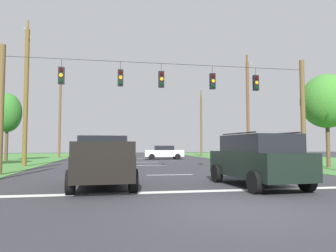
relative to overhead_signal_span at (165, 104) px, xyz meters
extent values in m
plane|color=#333338|center=(0.02, -10.57, -3.98)|extent=(120.00, 120.00, 0.00)
cube|color=white|center=(0.02, -7.42, -3.98)|extent=(15.74, 0.45, 0.01)
cube|color=white|center=(0.02, -1.42, -3.98)|extent=(2.50, 0.15, 0.01)
cube|color=white|center=(0.02, 6.52, -3.98)|extent=(2.50, 0.15, 0.01)
cube|color=white|center=(0.02, 10.99, -3.98)|extent=(2.50, 0.15, 0.01)
cube|color=white|center=(0.02, 18.98, -3.98)|extent=(2.50, 0.15, 0.01)
cylinder|color=brown|center=(-8.90, 0.00, -0.47)|extent=(0.30, 0.30, 7.02)
cylinder|color=brown|center=(8.90, 0.00, -0.47)|extent=(0.30, 0.30, 7.02)
cylinder|color=black|center=(0.00, 0.00, 2.41)|extent=(17.80, 0.02, 0.02)
cylinder|color=black|center=(-5.85, 0.00, 2.17)|extent=(0.02, 0.02, 0.47)
cube|color=black|center=(-5.85, 0.00, 1.46)|extent=(0.32, 0.24, 0.95)
cylinder|color=#310503|center=(-5.85, -0.14, 1.76)|extent=(0.20, 0.04, 0.20)
cylinder|color=orange|center=(-5.85, -0.14, 1.46)|extent=(0.20, 0.04, 0.20)
cylinder|color=black|center=(-5.85, -0.14, 1.16)|extent=(0.20, 0.04, 0.20)
cylinder|color=black|center=(-2.60, 0.00, 2.17)|extent=(0.02, 0.02, 0.47)
cube|color=black|center=(-2.60, 0.00, 1.46)|extent=(0.32, 0.24, 0.95)
cylinder|color=#310503|center=(-2.60, -0.14, 1.76)|extent=(0.20, 0.04, 0.20)
cylinder|color=orange|center=(-2.60, -0.14, 1.46)|extent=(0.20, 0.04, 0.20)
cylinder|color=black|center=(-2.60, -0.14, 1.16)|extent=(0.20, 0.04, 0.20)
cylinder|color=black|center=(-0.22, 0.00, 2.17)|extent=(0.02, 0.02, 0.47)
cube|color=black|center=(-0.22, 0.00, 1.46)|extent=(0.32, 0.24, 0.95)
cylinder|color=#310503|center=(-0.22, -0.14, 1.76)|extent=(0.20, 0.04, 0.20)
cylinder|color=orange|center=(-0.22, -0.14, 1.46)|extent=(0.20, 0.04, 0.20)
cylinder|color=black|center=(-0.22, -0.14, 1.16)|extent=(0.20, 0.04, 0.20)
cylinder|color=black|center=(2.92, 0.00, 2.17)|extent=(0.02, 0.02, 0.47)
cube|color=black|center=(2.92, 0.00, 1.46)|extent=(0.32, 0.24, 0.95)
cylinder|color=#310503|center=(2.92, -0.14, 1.76)|extent=(0.20, 0.04, 0.20)
cylinder|color=orange|center=(2.92, -0.14, 1.46)|extent=(0.20, 0.04, 0.20)
cylinder|color=black|center=(2.92, -0.14, 1.16)|extent=(0.20, 0.04, 0.20)
cylinder|color=black|center=(5.72, 0.00, 2.17)|extent=(0.02, 0.02, 0.47)
cube|color=black|center=(5.72, 0.00, 1.46)|extent=(0.32, 0.24, 0.95)
cylinder|color=#310503|center=(5.72, -0.14, 1.76)|extent=(0.20, 0.04, 0.20)
cylinder|color=orange|center=(5.72, -0.14, 1.46)|extent=(0.20, 0.04, 0.20)
cylinder|color=black|center=(5.72, -0.14, 1.16)|extent=(0.20, 0.04, 0.20)
cube|color=black|center=(-3.40, -5.60, -3.16)|extent=(2.19, 5.47, 0.85)
cube|color=black|center=(-3.43, -4.95, -2.38)|extent=(1.92, 1.97, 0.70)
cube|color=black|center=(-4.30, -6.98, -2.51)|extent=(0.19, 2.38, 0.45)
cube|color=black|center=(-2.42, -6.91, -2.51)|extent=(0.19, 2.38, 0.45)
cube|color=black|center=(-3.31, -8.25, -2.51)|extent=(1.96, 0.17, 0.45)
cylinder|color=black|center=(-4.47, -3.80, -3.58)|extent=(0.31, 0.81, 0.80)
cylinder|color=black|center=(-2.47, -3.73, -3.58)|extent=(0.31, 0.81, 0.80)
cylinder|color=black|center=(-4.34, -7.47, -3.58)|extent=(0.31, 0.81, 0.80)
cylinder|color=black|center=(-2.34, -7.40, -3.58)|extent=(0.31, 0.81, 0.80)
cube|color=black|center=(2.45, -6.63, -3.13)|extent=(2.21, 4.90, 0.95)
cube|color=black|center=(2.46, -6.78, -2.33)|extent=(1.97, 3.29, 0.65)
cylinder|color=black|center=(1.61, -6.82, -1.95)|extent=(0.20, 2.72, 0.05)
cylinder|color=black|center=(3.30, -6.73, -1.95)|extent=(0.20, 2.72, 0.05)
cylinder|color=black|center=(1.39, -5.05, -3.60)|extent=(0.30, 0.77, 0.76)
cylinder|color=black|center=(3.33, -4.95, -3.60)|extent=(0.30, 0.77, 0.76)
cylinder|color=black|center=(1.56, -8.31, -3.60)|extent=(0.30, 0.77, 0.76)
cylinder|color=black|center=(3.51, -8.21, -3.60)|extent=(0.30, 0.77, 0.76)
cube|color=silver|center=(2.71, 16.61, -3.31)|extent=(4.38, 1.99, 0.70)
cube|color=black|center=(2.71, 16.61, -2.71)|extent=(2.17, 1.71, 0.50)
cylinder|color=black|center=(1.25, 15.77, -3.66)|extent=(0.65, 0.25, 0.64)
cylinder|color=black|center=(1.33, 17.57, -3.66)|extent=(0.65, 0.25, 0.64)
cylinder|color=black|center=(4.09, 15.65, -3.66)|extent=(0.65, 0.25, 0.64)
cylinder|color=black|center=(4.17, 17.45, -3.66)|extent=(0.65, 0.25, 0.64)
cylinder|color=brown|center=(9.02, 8.41, 0.58)|extent=(0.26, 0.26, 9.11)
cube|color=brown|center=(9.02, 8.41, 4.73)|extent=(0.12, 0.12, 2.18)
cylinder|color=#B2B7BC|center=(9.02, 9.28, 4.85)|extent=(0.08, 0.08, 0.12)
cylinder|color=#B2B7BC|center=(9.02, 7.53, 4.85)|extent=(0.08, 0.08, 0.12)
cylinder|color=brown|center=(9.40, 24.61, 0.34)|extent=(0.28, 0.28, 8.64)
cube|color=brown|center=(9.40, 24.61, 4.26)|extent=(0.12, 0.12, 2.22)
cylinder|color=#B2B7BC|center=(9.40, 25.49, 4.38)|extent=(0.08, 0.08, 0.12)
cylinder|color=#B2B7BC|center=(9.40, 23.72, 4.38)|extent=(0.08, 0.08, 0.12)
cylinder|color=brown|center=(-9.43, 6.93, 1.21)|extent=(0.32, 0.32, 10.39)
cube|color=brown|center=(-9.43, 6.93, 6.01)|extent=(0.12, 0.12, 2.22)
cylinder|color=#B2B7BC|center=(-9.43, 7.82, 6.13)|extent=(0.08, 0.08, 0.12)
cylinder|color=#B2B7BC|center=(-9.43, 6.04, 6.13)|extent=(0.08, 0.08, 0.12)
cylinder|color=brown|center=(-9.44, 22.67, 1.10)|extent=(0.29, 0.29, 10.17)
cube|color=brown|center=(-9.44, 22.67, 5.79)|extent=(0.12, 0.12, 2.13)
cylinder|color=#B2B7BC|center=(-9.44, 23.53, 5.91)|extent=(0.08, 0.08, 0.12)
cylinder|color=#B2B7BC|center=(-9.44, 21.82, 5.91)|extent=(0.08, 0.08, 0.12)
cylinder|color=brown|center=(-13.31, 15.46, -2.11)|extent=(0.30, 0.30, 3.75)
ellipsoid|color=#327629|center=(-13.31, 15.46, 0.83)|extent=(2.73, 2.73, 3.87)
cylinder|color=brown|center=(11.90, 1.69, -2.16)|extent=(0.27, 0.27, 3.65)
ellipsoid|color=#3C822C|center=(11.90, 1.69, 0.72)|extent=(3.54, 3.54, 3.82)
camera|label=1|loc=(-3.06, -17.93, -2.39)|focal=33.46mm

